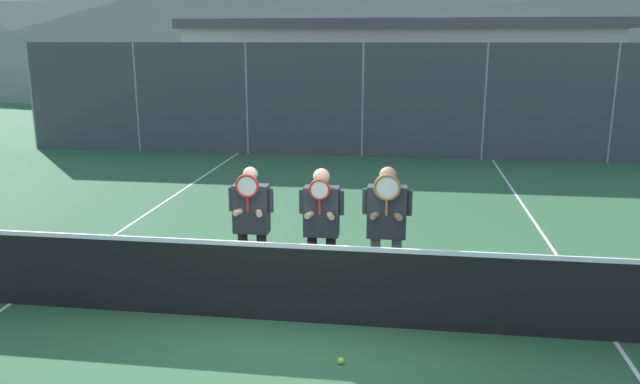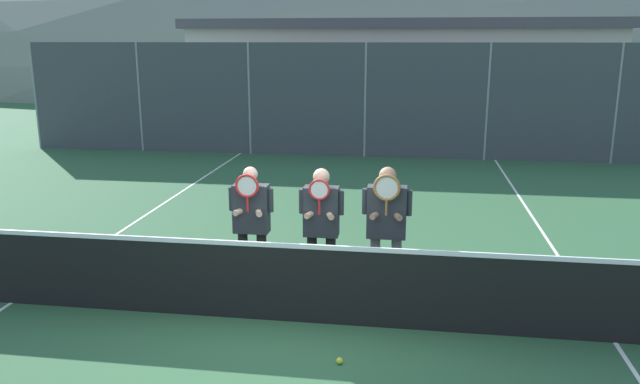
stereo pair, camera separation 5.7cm
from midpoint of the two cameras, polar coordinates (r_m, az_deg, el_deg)
ground_plane at (r=7.61m, az=-2.72°, el=-11.73°), size 120.00×120.00×0.00m
hill_distant at (r=66.42m, az=7.05°, el=10.88°), size 135.45×75.25×26.34m
clubhouse_building at (r=25.78m, az=6.78°, el=10.94°), size 16.46×5.50×4.02m
fence_back at (r=17.75m, az=3.83°, el=8.33°), size 20.17×0.06×3.19m
tennis_net at (r=7.41m, az=-2.76°, el=-8.20°), size 9.84×0.09×1.08m
court_line_left_sideline at (r=11.42m, az=-18.16°, el=-3.58°), size 0.05×16.00×0.01m
court_line_right_sideline at (r=10.54m, az=20.56°, el=-5.21°), size 0.05×16.00×0.01m
player_leftmost at (r=8.21m, az=-6.49°, el=-2.45°), size 0.60×0.34×1.69m
player_center_left at (r=8.00m, az=-0.08°, el=-2.69°), size 0.58×0.34×1.70m
player_center_right at (r=7.90m, az=5.90°, el=-2.65°), size 0.63×0.34×1.75m
car_far_left at (r=20.97m, az=-12.18°, el=6.89°), size 4.55×2.07×1.68m
car_left_of_center at (r=20.11m, az=1.30°, el=6.93°), size 4.19×1.97×1.70m
car_center at (r=19.75m, az=14.91°, el=6.55°), size 4.23×1.95×1.86m
tennis_ball_on_court at (r=6.70m, az=1.67°, el=-15.17°), size 0.07×0.07×0.07m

